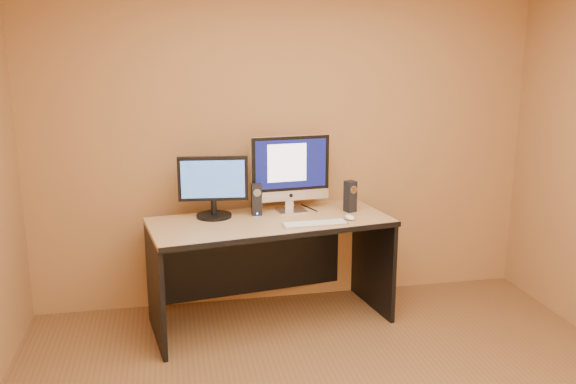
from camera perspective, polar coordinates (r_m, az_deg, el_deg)
walls at (r=2.92m, az=7.46°, el=-1.19°), size 4.00×4.00×2.60m
desk at (r=4.57m, az=-1.63°, el=-7.45°), size 1.83×1.02×0.80m
imac at (r=4.60m, az=0.31°, el=1.77°), size 0.64×0.28×0.60m
second_monitor at (r=4.49m, az=-7.01°, el=0.45°), size 0.54×0.31×0.45m
speaker_left at (r=4.55m, az=-2.97°, el=-0.68°), size 0.08×0.08×0.24m
speaker_right at (r=4.65m, az=5.84°, el=-0.41°), size 0.10×0.10×0.24m
keyboard at (r=4.32m, az=2.53°, el=-2.97°), size 0.47×0.14×0.02m
mouse at (r=4.46m, az=5.80°, el=-2.35°), size 0.07×0.12×0.04m
cable_a at (r=4.76m, az=1.98°, el=-1.48°), size 0.08×0.23×0.01m
cable_b at (r=4.78m, az=0.09°, el=-1.38°), size 0.08×0.18×0.01m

